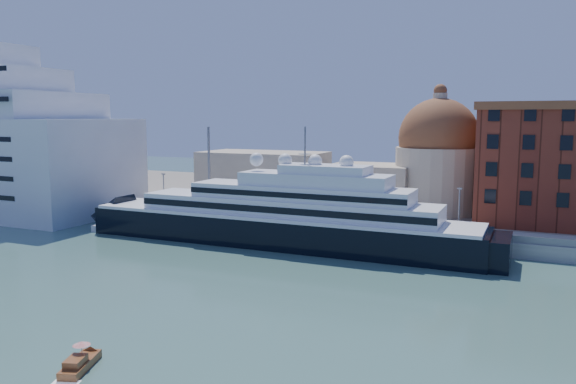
% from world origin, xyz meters
% --- Properties ---
extents(ground, '(400.00, 400.00, 0.00)m').
position_xyz_m(ground, '(0.00, 0.00, 0.00)').
color(ground, '#3B655F').
rests_on(ground, ground).
extents(quay, '(180.00, 10.00, 2.50)m').
position_xyz_m(quay, '(0.00, 34.00, 1.25)').
color(quay, gray).
rests_on(quay, ground).
extents(land, '(260.00, 72.00, 2.00)m').
position_xyz_m(land, '(0.00, 75.00, 1.00)').
color(land, slate).
rests_on(land, ground).
extents(quay_fence, '(180.00, 0.10, 1.20)m').
position_xyz_m(quay_fence, '(0.00, 29.50, 3.10)').
color(quay_fence, slate).
rests_on(quay_fence, quay).
extents(superyacht, '(81.49, 11.30, 24.35)m').
position_xyz_m(superyacht, '(-2.41, 23.00, 4.20)').
color(superyacht, black).
rests_on(superyacht, ground).
extents(service_barge, '(11.27, 5.51, 2.43)m').
position_xyz_m(service_barge, '(-32.80, 20.81, 0.70)').
color(service_barge, white).
rests_on(service_barge, ground).
extents(water_taxi, '(3.41, 5.58, 2.51)m').
position_xyz_m(water_taxi, '(5.12, -29.39, 0.60)').
color(water_taxi, brown).
rests_on(water_taxi, ground).
extents(church, '(66.00, 18.00, 25.50)m').
position_xyz_m(church, '(6.39, 57.72, 10.91)').
color(church, beige).
rests_on(church, land).
extents(lamp_posts, '(120.80, 2.40, 18.00)m').
position_xyz_m(lamp_posts, '(-12.67, 32.27, 9.84)').
color(lamp_posts, slate).
rests_on(lamp_posts, quay).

